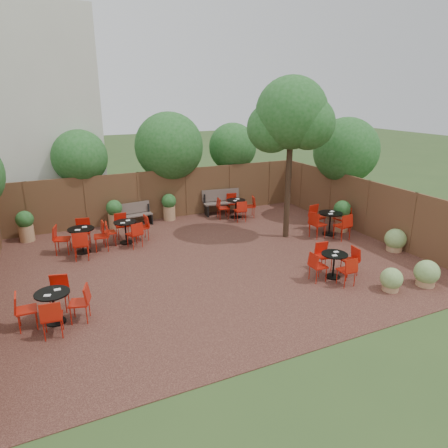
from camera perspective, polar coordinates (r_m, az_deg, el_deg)
name	(u,v)px	position (r m, az deg, el deg)	size (l,w,h in m)	color
ground	(214,262)	(12.60, -1.38, -5.31)	(80.00, 80.00, 0.00)	#354F23
courtyard_paving	(214,262)	(12.60, -1.38, -5.27)	(12.00, 10.00, 0.02)	#381B17
fence_back	(164,195)	(16.75, -8.39, 4.06)	(12.00, 0.08, 2.00)	#54391F
fence_right	(366,208)	(15.55, 19.24, 2.14)	(0.08, 10.00, 2.00)	#54391F
neighbour_building	(30,117)	(18.61, -25.48, 13.30)	(5.00, 4.00, 8.00)	beige
overhang_foliage	(160,159)	(14.76, -8.98, 8.95)	(15.69, 10.42, 2.79)	#1C511A
courtyard_tree	(291,119)	(14.01, 9.37, 14.31)	(2.60, 2.50, 5.49)	black
park_bench_left	(133,214)	(16.21, -12.52, 1.38)	(1.44, 0.62, 0.87)	brown
park_bench_right	(222,201)	(17.37, -0.29, 3.20)	(1.69, 0.74, 1.01)	brown
bistro_tables	(201,237)	(13.33, -3.25, -1.82)	(11.10, 7.77, 0.95)	black
planters	(174,214)	(15.36, -6.93, 1.35)	(11.22, 4.68, 1.16)	#A87C54
low_shrubs	(405,260)	(12.95, 23.90, -4.59)	(2.93, 2.87, 0.74)	#A87C54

